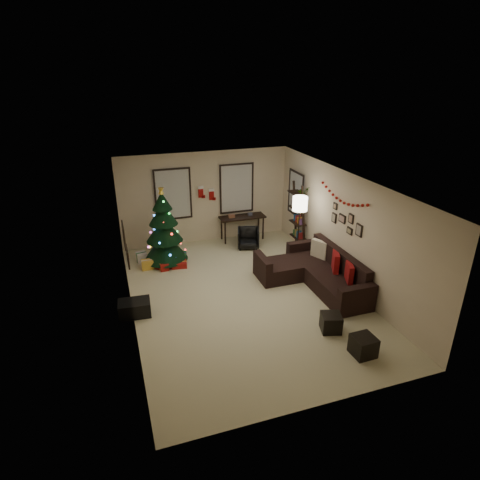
# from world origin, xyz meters

# --- Properties ---
(floor) EXTENTS (7.00, 7.00, 0.00)m
(floor) POSITION_xyz_m (0.00, 0.00, 0.00)
(floor) COLOR beige
(floor) RESTS_ON ground
(ceiling) EXTENTS (7.00, 7.00, 0.00)m
(ceiling) POSITION_xyz_m (0.00, 0.00, 2.70)
(ceiling) COLOR white
(ceiling) RESTS_ON floor
(wall_back) EXTENTS (5.00, 0.00, 5.00)m
(wall_back) POSITION_xyz_m (0.00, 3.50, 1.35)
(wall_back) COLOR beige
(wall_back) RESTS_ON floor
(wall_front) EXTENTS (5.00, 0.00, 5.00)m
(wall_front) POSITION_xyz_m (0.00, -3.50, 1.35)
(wall_front) COLOR beige
(wall_front) RESTS_ON floor
(wall_left) EXTENTS (0.00, 7.00, 7.00)m
(wall_left) POSITION_xyz_m (-2.50, 0.00, 1.35)
(wall_left) COLOR beige
(wall_left) RESTS_ON floor
(wall_right) EXTENTS (0.00, 7.00, 7.00)m
(wall_right) POSITION_xyz_m (2.50, 0.00, 1.35)
(wall_right) COLOR beige
(wall_right) RESTS_ON floor
(window_back_left) EXTENTS (1.05, 0.06, 1.50)m
(window_back_left) POSITION_xyz_m (-0.95, 3.47, 1.55)
(window_back_left) COLOR #728CB2
(window_back_left) RESTS_ON wall_back
(window_back_right) EXTENTS (1.05, 0.06, 1.50)m
(window_back_right) POSITION_xyz_m (0.95, 3.47, 1.55)
(window_back_right) COLOR #728CB2
(window_back_right) RESTS_ON wall_back
(window_right_wall) EXTENTS (0.06, 0.90, 1.30)m
(window_right_wall) POSITION_xyz_m (2.47, 2.55, 1.50)
(window_right_wall) COLOR #728CB2
(window_right_wall) RESTS_ON wall_right
(christmas_tree) EXTENTS (1.16, 1.16, 2.15)m
(christmas_tree) POSITION_xyz_m (-1.42, 2.33, 0.89)
(christmas_tree) COLOR black
(christmas_tree) RESTS_ON floor
(presents) EXTENTS (1.30, 0.89, 0.30)m
(presents) POSITION_xyz_m (-1.49, 2.18, 0.12)
(presents) COLOR maroon
(presents) RESTS_ON floor
(sofa) EXTENTS (1.88, 2.74, 0.87)m
(sofa) POSITION_xyz_m (1.84, 0.01, 0.28)
(sofa) COLOR black
(sofa) RESTS_ON floor
(pillow_red_a) EXTENTS (0.25, 0.43, 0.42)m
(pillow_red_a) POSITION_xyz_m (2.21, -0.81, 0.64)
(pillow_red_a) COLOR maroon
(pillow_red_a) RESTS_ON sofa
(pillow_red_b) EXTENTS (0.30, 0.47, 0.46)m
(pillow_red_b) POSITION_xyz_m (2.21, -0.22, 0.64)
(pillow_red_b) COLOR maroon
(pillow_red_b) RESTS_ON sofa
(pillow_cream) EXTENTS (0.31, 0.47, 0.46)m
(pillow_cream) POSITION_xyz_m (2.21, 0.55, 0.63)
(pillow_cream) COLOR beige
(pillow_cream) RESTS_ON sofa
(ottoman_near) EXTENTS (0.48, 0.48, 0.36)m
(ottoman_near) POSITION_xyz_m (1.21, -1.81, 0.18)
(ottoman_near) COLOR black
(ottoman_near) RESTS_ON floor
(ottoman_far) EXTENTS (0.41, 0.41, 0.38)m
(ottoman_far) POSITION_xyz_m (1.39, -2.65, 0.19)
(ottoman_far) COLOR black
(ottoman_far) RESTS_ON floor
(desk) EXTENTS (1.37, 0.49, 0.74)m
(desk) POSITION_xyz_m (1.05, 3.22, 0.65)
(desk) COLOR black
(desk) RESTS_ON floor
(desk_chair) EXTENTS (0.70, 0.68, 0.58)m
(desk_chair) POSITION_xyz_m (1.01, 2.57, 0.29)
(desk_chair) COLOR black
(desk_chair) RESTS_ON floor
(bookshelf) EXTENTS (0.30, 0.58, 1.98)m
(bookshelf) POSITION_xyz_m (2.30, 1.99, 0.96)
(bookshelf) COLOR black
(bookshelf) RESTS_ON floor
(potted_plant) EXTENTS (0.52, 0.49, 0.45)m
(potted_plant) POSITION_xyz_m (2.30, 1.80, 1.79)
(potted_plant) COLOR #4C4C4C
(potted_plant) RESTS_ON bookshelf
(floor_lamp) EXTENTS (0.39, 0.39, 1.83)m
(floor_lamp) POSITION_xyz_m (1.95, 1.27, 1.53)
(floor_lamp) COLOR black
(floor_lamp) RESTS_ON floor
(art_map) EXTENTS (0.04, 0.60, 0.50)m
(art_map) POSITION_xyz_m (-2.48, 0.89, 1.50)
(art_map) COLOR black
(art_map) RESTS_ON wall_left
(art_abstract) EXTENTS (0.04, 0.45, 0.35)m
(art_abstract) POSITION_xyz_m (-2.48, -0.28, 1.51)
(art_abstract) COLOR black
(art_abstract) RESTS_ON wall_left
(gallery) EXTENTS (0.03, 1.25, 0.54)m
(gallery) POSITION_xyz_m (2.48, -0.07, 1.57)
(gallery) COLOR black
(gallery) RESTS_ON wall_right
(garland) EXTENTS (0.08, 1.90, 0.30)m
(garland) POSITION_xyz_m (2.45, 0.13, 2.10)
(garland) COLOR #A5140C
(garland) RESTS_ON wall_right
(stocking_left) EXTENTS (0.20, 0.05, 0.36)m
(stocking_left) POSITION_xyz_m (-0.14, 3.43, 1.56)
(stocking_left) COLOR #990F0C
(stocking_left) RESTS_ON wall_back
(stocking_right) EXTENTS (0.20, 0.05, 0.36)m
(stocking_right) POSITION_xyz_m (0.19, 3.48, 1.44)
(stocking_right) COLOR #990F0C
(stocking_right) RESTS_ON wall_back
(storage_bin) EXTENTS (0.69, 0.49, 0.33)m
(storage_bin) POSITION_xyz_m (-2.46, 0.00, 0.17)
(storage_bin) COLOR black
(storage_bin) RESTS_ON floor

